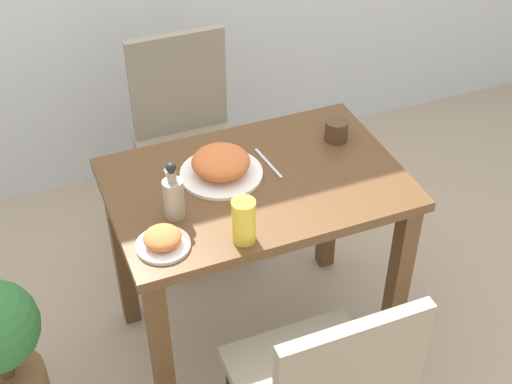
{
  "coord_description": "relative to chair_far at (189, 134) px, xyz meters",
  "views": [
    {
      "loc": [
        -0.67,
        -1.67,
        2.14
      ],
      "look_at": [
        0.0,
        0.0,
        0.7
      ],
      "focal_mm": 50.0,
      "sensor_mm": 36.0,
      "label": 1
    }
  ],
  "objects": [
    {
      "name": "juice_glass",
      "position": [
        -0.12,
        -0.92,
        0.31
      ],
      "size": [
        0.07,
        0.07,
        0.14
      ],
      "color": "gold",
      "rests_on": "dining_table"
    },
    {
      "name": "fork_utensil",
      "position": [
        -0.24,
        -0.61,
        0.24
      ],
      "size": [
        0.01,
        0.19,
        0.0
      ],
      "rotation": [
        0.0,
        0.0,
        1.54
      ],
      "color": "silver",
      "rests_on": "dining_table"
    },
    {
      "name": "dining_table",
      "position": [
        0.02,
        -0.68,
        0.1
      ],
      "size": [
        0.94,
        0.62,
        0.75
      ],
      "color": "brown",
      "rests_on": "ground_plane"
    },
    {
      "name": "spoon_utensil",
      "position": [
        0.09,
        -0.61,
        0.24
      ],
      "size": [
        0.03,
        0.18,
        0.0
      ],
      "rotation": [
        0.0,
        0.0,
        1.67
      ],
      "color": "silver",
      "rests_on": "dining_table"
    },
    {
      "name": "chair_far",
      "position": [
        0.0,
        0.0,
        0.0
      ],
      "size": [
        0.42,
        0.42,
        0.9
      ],
      "color": "gray",
      "rests_on": "ground_plane"
    },
    {
      "name": "potted_plant_left",
      "position": [
        -0.86,
        -0.75,
        -0.14
      ],
      "size": [
        0.28,
        0.28,
        0.65
      ],
      "color": "brown",
      "rests_on": "ground_plane"
    },
    {
      "name": "side_plate",
      "position": [
        -0.34,
        -0.87,
        0.27
      ],
      "size": [
        0.16,
        0.16,
        0.06
      ],
      "color": "white",
      "rests_on": "dining_table"
    },
    {
      "name": "sauce_bottle",
      "position": [
        -0.27,
        -0.75,
        0.31
      ],
      "size": [
        0.06,
        0.06,
        0.2
      ],
      "color": "gray",
      "rests_on": "dining_table"
    },
    {
      "name": "drink_cup",
      "position": [
        0.36,
        -0.57,
        0.28
      ],
      "size": [
        0.08,
        0.08,
        0.07
      ],
      "color": "#4C331E",
      "rests_on": "dining_table"
    },
    {
      "name": "ground_plane",
      "position": [
        0.02,
        -0.68,
        -0.51
      ],
      "size": [
        16.0,
        16.0,
        0.0
      ],
      "primitive_type": "plane",
      "color": "tan"
    },
    {
      "name": "food_plate",
      "position": [
        -0.07,
        -0.61,
        0.28
      ],
      "size": [
        0.27,
        0.27,
        0.09
      ],
      "color": "white",
      "rests_on": "dining_table"
    }
  ]
}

